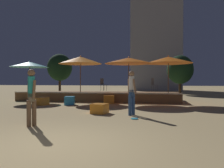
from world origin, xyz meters
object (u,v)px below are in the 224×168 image
(cube_seat_1, at_px, (109,99))
(bistro_chair_0, at_px, (154,83))
(frisbee_disc, at_px, (135,119))
(background_tree_1, at_px, (180,70))
(bistro_chair_1, at_px, (103,83))
(patio_umbrella_3, at_px, (168,60))
(patio_umbrella_1, at_px, (29,64))
(cube_seat_3, at_px, (70,101))
(cube_seat_2, at_px, (41,101))
(patio_umbrella_0, at_px, (129,61))
(person_1, at_px, (31,96))
(patio_umbrella_2, at_px, (80,60))
(background_tree_0, at_px, (60,68))
(cube_seat_0, at_px, (100,109))
(person_0, at_px, (132,91))

(cube_seat_1, height_order, bistro_chair_0, bistro_chair_0)
(frisbee_disc, height_order, background_tree_1, background_tree_1)
(bistro_chair_0, xyz_separation_m, frisbee_disc, (-0.66, -7.35, -1.17))
(bistro_chair_1, bearing_deg, patio_umbrella_3, -88.02)
(bistro_chair_1, bearing_deg, patio_umbrella_1, 142.71)
(cube_seat_3, height_order, bistro_chair_0, bistro_chair_0)
(bistro_chair_0, relative_size, bistro_chair_1, 1.00)
(cube_seat_2, bearing_deg, patio_umbrella_0, 24.27)
(cube_seat_1, relative_size, person_1, 0.44)
(cube_seat_2, bearing_deg, patio_umbrella_1, 134.92)
(patio_umbrella_1, xyz_separation_m, person_1, (4.53, -7.27, -1.53))
(patio_umbrella_2, xyz_separation_m, cube_seat_3, (0.01, -1.87, -2.46))
(patio_umbrella_0, bearing_deg, cube_seat_1, -154.98)
(cube_seat_1, relative_size, background_tree_0, 0.17)
(background_tree_0, bearing_deg, bistro_chair_0, -39.32)
(patio_umbrella_3, relative_size, cube_seat_0, 4.08)
(background_tree_0, bearing_deg, cube_seat_2, -70.02)
(patio_umbrella_3, bearing_deg, cube_seat_0, -123.23)
(patio_umbrella_0, xyz_separation_m, cube_seat_1, (-1.14, -0.53, -2.37))
(cube_seat_2, relative_size, bistro_chair_1, 0.89)
(frisbee_disc, distance_m, background_tree_1, 15.24)
(cube_seat_2, xyz_separation_m, person_1, (2.64, -5.38, 0.70))
(cube_seat_3, relative_size, bistro_chair_1, 0.70)
(patio_umbrella_1, relative_size, bistro_chair_1, 3.02)
(patio_umbrella_3, bearing_deg, bistro_chair_0, 118.67)
(patio_umbrella_0, relative_size, bistro_chair_1, 3.31)
(patio_umbrella_1, relative_size, patio_umbrella_2, 0.90)
(person_1, xyz_separation_m, frisbee_disc, (2.91, 1.80, -0.90))
(background_tree_1, bearing_deg, cube_seat_3, -123.92)
(patio_umbrella_2, relative_size, background_tree_0, 0.67)
(cube_seat_3, distance_m, bistro_chair_1, 4.05)
(person_0, bearing_deg, patio_umbrella_0, 52.12)
(patio_umbrella_2, xyz_separation_m, cube_seat_1, (2.02, -0.65, -2.46))
(patio_umbrella_0, bearing_deg, background_tree_1, 65.63)
(bistro_chair_0, bearing_deg, person_1, -176.15)
(patio_umbrella_0, bearing_deg, patio_umbrella_2, 177.86)
(background_tree_1, bearing_deg, patio_umbrella_1, -139.10)
(patio_umbrella_3, bearing_deg, patio_umbrella_1, -178.08)
(cube_seat_3, bearing_deg, cube_seat_1, 31.22)
(cube_seat_0, xyz_separation_m, background_tree_0, (-8.59, 15.11, 2.73))
(cube_seat_2, distance_m, bistro_chair_1, 4.99)
(patio_umbrella_3, distance_m, frisbee_disc, 6.50)
(patio_umbrella_0, height_order, frisbee_disc, patio_umbrella_0)
(cube_seat_1, relative_size, bistro_chair_1, 0.83)
(patio_umbrella_0, height_order, background_tree_1, background_tree_1)
(cube_seat_1, height_order, cube_seat_2, cube_seat_1)
(cube_seat_0, bearing_deg, patio_umbrella_1, 143.34)
(cube_seat_0, height_order, frisbee_disc, cube_seat_0)
(bistro_chair_1, xyz_separation_m, frisbee_disc, (2.98, -7.74, -1.17))
(patio_umbrella_1, distance_m, cube_seat_2, 3.48)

